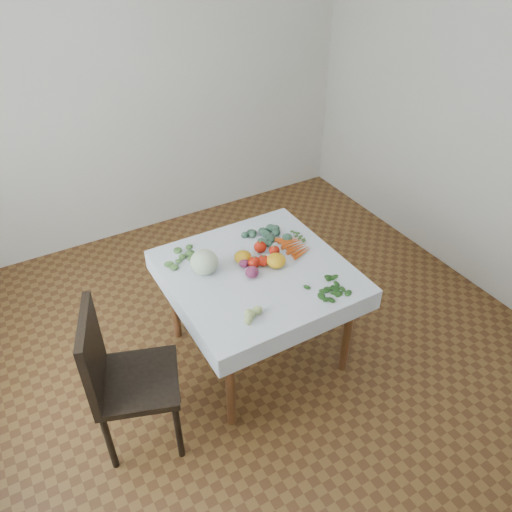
{
  "coord_description": "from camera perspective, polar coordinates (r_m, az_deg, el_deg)",
  "views": [
    {
      "loc": [
        -1.27,
        -2.18,
        2.75
      ],
      "look_at": [
        0.02,
        0.06,
        0.82
      ],
      "focal_mm": 35.0,
      "sensor_mm": 36.0,
      "label": 1
    }
  ],
  "objects": [
    {
      "name": "chair",
      "position": [
        2.94,
        -15.4,
        -12.79
      ],
      "size": [
        0.58,
        0.58,
        1.0
      ],
      "color": "black",
      "rests_on": "ground"
    },
    {
      "name": "table",
      "position": [
        3.28,
        0.15,
        -3.0
      ],
      "size": [
        1.0,
        1.0,
        0.75
      ],
      "color": "brown",
      "rests_on": "ground"
    },
    {
      "name": "dill_bunch",
      "position": [
        3.35,
        -8.51,
        -0.05
      ],
      "size": [
        0.23,
        0.2,
        0.02
      ],
      "color": "#497C39",
      "rests_on": "tablecloth"
    },
    {
      "name": "onion_a",
      "position": [
        3.14,
        -0.47,
        -1.85
      ],
      "size": [
        0.09,
        0.09,
        0.07
      ],
      "primitive_type": "ellipsoid",
      "rotation": [
        0.0,
        0.0,
        -0.08
      ],
      "color": "maroon",
      "rests_on": "tablecloth"
    },
    {
      "name": "ground",
      "position": [
        3.73,
        0.14,
        -10.74
      ],
      "size": [
        4.0,
        4.0,
        0.0
      ],
      "primitive_type": "plane",
      "color": "brown"
    },
    {
      "name": "back_wall",
      "position": [
        4.59,
        -13.11,
        18.06
      ],
      "size": [
        4.0,
        0.04,
        2.7
      ],
      "primitive_type": "cube",
      "color": "silver",
      "rests_on": "ground"
    },
    {
      "name": "basil_bunch",
      "position": [
        3.08,
        8.4,
        -3.9
      ],
      "size": [
        0.24,
        0.21,
        0.01
      ],
      "color": "#1D4916",
      "rests_on": "tablecloth"
    },
    {
      "name": "heirloom_front",
      "position": [
        3.22,
        2.32,
        -0.52
      ],
      "size": [
        0.17,
        0.17,
        0.09
      ],
      "primitive_type": "ellipsoid",
      "rotation": [
        0.0,
        0.0,
        0.43
      ],
      "color": "orange",
      "rests_on": "tablecloth"
    },
    {
      "name": "heirloom_back",
      "position": [
        3.26,
        -1.52,
        -0.11
      ],
      "size": [
        0.13,
        0.13,
        0.08
      ],
      "primitive_type": "ellipsoid",
      "rotation": [
        0.0,
        0.0,
        0.17
      ],
      "color": "orange",
      "rests_on": "tablecloth"
    },
    {
      "name": "onion_b",
      "position": [
        3.22,
        -1.38,
        -0.83
      ],
      "size": [
        0.09,
        0.09,
        0.06
      ],
      "primitive_type": "ellipsoid",
      "rotation": [
        0.0,
        0.0,
        0.38
      ],
      "color": "maroon",
      "rests_on": "tablecloth"
    },
    {
      "name": "tomato_d",
      "position": [
        3.33,
        2.1,
        0.65
      ],
      "size": [
        0.08,
        0.08,
        0.06
      ],
      "primitive_type": "ellipsoid",
      "rotation": [
        0.0,
        0.0,
        -0.04
      ],
      "color": "#B31C0B",
      "rests_on": "tablecloth"
    },
    {
      "name": "kale_bunch",
      "position": [
        3.47,
        1.23,
        2.08
      ],
      "size": [
        0.28,
        0.27,
        0.04
      ],
      "color": "#395E45",
      "rests_on": "tablecloth"
    },
    {
      "name": "tomato_a",
      "position": [
        3.22,
        -0.2,
        -0.71
      ],
      "size": [
        0.11,
        0.11,
        0.07
      ],
      "primitive_type": "ellipsoid",
      "rotation": [
        0.0,
        0.0,
        0.33
      ],
      "color": "#B31C0B",
      "rests_on": "tablecloth"
    },
    {
      "name": "tomato_b",
      "position": [
        3.35,
        0.47,
        1.04
      ],
      "size": [
        0.11,
        0.11,
        0.08
      ],
      "primitive_type": "ellipsoid",
      "rotation": [
        0.0,
        0.0,
        -0.42
      ],
      "color": "#B31C0B",
      "rests_on": "tablecloth"
    },
    {
      "name": "tablecloth",
      "position": [
        3.22,
        0.16,
        -1.63
      ],
      "size": [
        1.12,
        1.12,
        0.01
      ],
      "primitive_type": "cube",
      "color": "white",
      "rests_on": "table"
    },
    {
      "name": "tomatillo_cluster",
      "position": [
        2.88,
        -0.59,
        -6.42
      ],
      "size": [
        0.11,
        0.14,
        0.05
      ],
      "color": "#B6CA75",
      "rests_on": "tablecloth"
    },
    {
      "name": "carrot_bunch",
      "position": [
        3.42,
        4.52,
        1.21
      ],
      "size": [
        0.17,
        0.27,
        0.03
      ],
      "color": "orange",
      "rests_on": "tablecloth"
    },
    {
      "name": "tomato_c",
      "position": [
        3.24,
        0.86,
        -0.54
      ],
      "size": [
        0.1,
        0.1,
        0.07
      ],
      "primitive_type": "ellipsoid",
      "rotation": [
        0.0,
        0.0,
        0.24
      ],
      "color": "#B31C0B",
      "rests_on": "tablecloth"
    },
    {
      "name": "cabbage",
      "position": [
        3.17,
        -5.93,
        -0.69
      ],
      "size": [
        0.21,
        0.21,
        0.16
      ],
      "primitive_type": "ellipsoid",
      "rotation": [
        0.0,
        0.0,
        -0.23
      ],
      "color": "silver",
      "rests_on": "tablecloth"
    }
  ]
}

